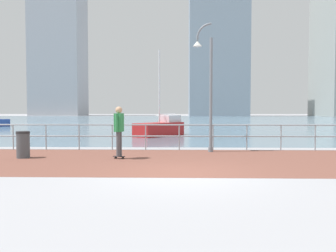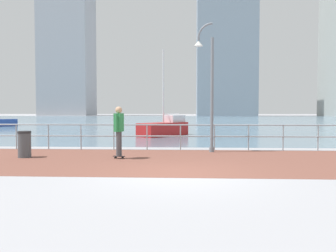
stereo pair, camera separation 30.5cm
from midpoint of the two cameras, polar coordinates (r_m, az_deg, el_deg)
ground at (r=48.91m, az=2.90°, el=0.65°), size 220.00×220.00×0.00m
brick_paving at (r=11.43m, az=2.60°, el=-5.69°), size 28.00×5.94×0.01m
harbor_water at (r=59.31m, az=2.92°, el=0.99°), size 180.00×88.00×0.00m
waterfront_railing at (r=14.31m, az=2.69°, el=-1.03°), size 25.25×0.06×1.08m
lamppost at (r=13.80m, az=7.23°, el=7.43°), size 0.81×0.36×5.09m
skateboarder at (r=11.84m, az=-7.41°, el=-0.21°), size 0.41×0.56×1.78m
trash_bin at (r=13.02m, az=-22.03°, el=-2.80°), size 0.46×0.46×0.93m
sailboat_white at (r=22.55m, az=-0.15°, el=-0.25°), size 3.26×3.98×5.59m
tower_brick at (r=104.62m, az=9.67°, el=12.28°), size 17.07×10.22×40.32m
tower_steel at (r=121.32m, az=-16.23°, el=11.76°), size 15.89×13.57×44.07m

